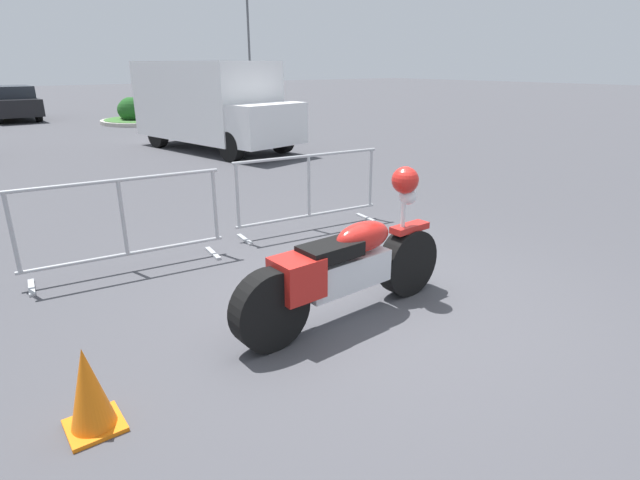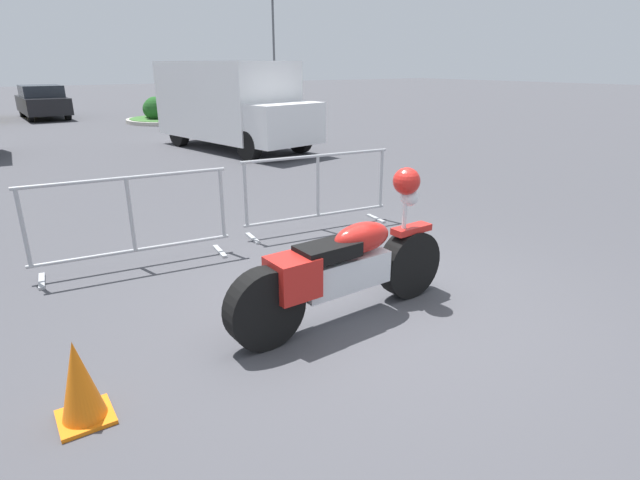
{
  "view_description": "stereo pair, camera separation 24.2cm",
  "coord_description": "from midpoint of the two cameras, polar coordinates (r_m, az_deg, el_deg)",
  "views": [
    {
      "loc": [
        -3.01,
        -3.18,
        2.23
      ],
      "look_at": [
        -0.32,
        0.4,
        0.65
      ],
      "focal_mm": 28.0,
      "sensor_mm": 36.0,
      "label": 1
    },
    {
      "loc": [
        -2.81,
        -3.32,
        2.23
      ],
      "look_at": [
        -0.32,
        0.4,
        0.65
      ],
      "focal_mm": 28.0,
      "sensor_mm": 36.0,
      "label": 2
    }
  ],
  "objects": [
    {
      "name": "traffic_cone",
      "position": [
        3.65,
        -24.07,
        -14.67
      ],
      "size": [
        0.34,
        0.34,
        0.59
      ],
      "color": "orange",
      "rests_on": "ground"
    },
    {
      "name": "crowd_barrier_near",
      "position": [
        6.0,
        -19.66,
        2.04
      ],
      "size": [
        2.21,
        0.66,
        1.07
      ],
      "rotation": [
        0.0,
        0.0,
        -0.11
      ],
      "color": "#9EA0A5",
      "rests_on": "ground"
    },
    {
      "name": "parked_car_black",
      "position": [
        25.19,
        -28.89,
        13.67
      ],
      "size": [
        1.77,
        4.13,
        1.39
      ],
      "rotation": [
        0.0,
        0.0,
        1.6
      ],
      "color": "black",
      "rests_on": "ground"
    },
    {
      "name": "ground_plane",
      "position": [
        4.91,
        7.22,
        -7.79
      ],
      "size": [
        120.0,
        120.0,
        0.0
      ],
      "primitive_type": "plane",
      "color": "#424247"
    },
    {
      "name": "planter_island",
      "position": [
        21.78,
        -16.41,
        13.8
      ],
      "size": [
        3.45,
        3.45,
        1.12
      ],
      "color": "#ADA89E",
      "rests_on": "ground"
    },
    {
      "name": "crowd_barrier_far",
      "position": [
        7.01,
        0.75,
        5.6
      ],
      "size": [
        2.21,
        0.66,
        1.07
      ],
      "rotation": [
        0.0,
        0.0,
        -0.11
      ],
      "color": "#9EA0A5",
      "rests_on": "ground"
    },
    {
      "name": "delivery_van",
      "position": [
        14.27,
        -9.66,
        15.22
      ],
      "size": [
        2.87,
        5.28,
        2.31
      ],
      "rotation": [
        0.0,
        0.0,
        -1.38
      ],
      "color": "white",
      "rests_on": "ground"
    },
    {
      "name": "street_lamp",
      "position": [
        28.79,
        -5.09,
        22.35
      ],
      "size": [
        0.36,
        0.7,
        5.68
      ],
      "color": "#595B60",
      "rests_on": "ground"
    },
    {
      "name": "motorcycle",
      "position": [
        4.5,
        4.38,
        -3.14
      ],
      "size": [
        2.35,
        0.36,
        1.33
      ],
      "rotation": [
        0.0,
        0.0,
        0.04
      ],
      "color": "black",
      "rests_on": "ground"
    },
    {
      "name": "pedestrian",
      "position": [
        22.14,
        -9.83,
        15.8
      ],
      "size": [
        0.37,
        0.37,
        1.69
      ],
      "rotation": [
        0.0,
        0.0,
        3.04
      ],
      "color": "#262838",
      "rests_on": "ground"
    }
  ]
}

